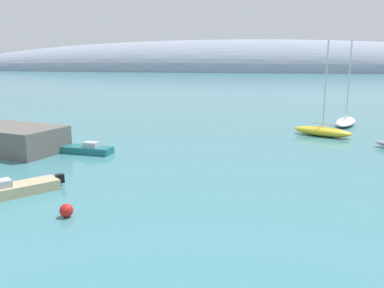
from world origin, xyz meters
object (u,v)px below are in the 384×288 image
Objects in this scene: motorboat_teal_foreground at (84,149)px; motorboat_sand_alongside_breakwater at (14,189)px; sailboat_yellow_near_shore at (322,131)px; sailboat_white_outer_mooring at (346,121)px; mooring_buoy_red at (66,210)px.

motorboat_sand_alongside_breakwater is at bearing -80.53° from motorboat_teal_foreground.
sailboat_yellow_near_shore is 0.96× the size of sailboat_white_outer_mooring.
sailboat_yellow_near_shore reaches higher than motorboat_sand_alongside_breakwater.
motorboat_teal_foreground is at bearing 145.53° from sailboat_white_outer_mooring.
motorboat_teal_foreground is 8.08× the size of mooring_buoy_red.
mooring_buoy_red is at bearing 166.54° from sailboat_white_outer_mooring.
sailboat_white_outer_mooring is at bearing -86.24° from sailboat_yellow_near_shore.
mooring_buoy_red is (5.27, -12.67, 0.01)m from motorboat_teal_foreground.
motorboat_sand_alongside_breakwater is 7.11× the size of mooring_buoy_red.
sailboat_yellow_near_shore is at bearing 171.96° from sailboat_white_outer_mooring.
motorboat_sand_alongside_breakwater is (0.79, -10.31, 0.02)m from motorboat_teal_foreground.
sailboat_yellow_near_shore is 14.10× the size of mooring_buoy_red.
mooring_buoy_red is (-14.67, -24.08, -0.22)m from sailboat_yellow_near_shore.
sailboat_yellow_near_shore is 22.98m from motorboat_teal_foreground.
mooring_buoy_red is at bearing -62.34° from motorboat_teal_foreground.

